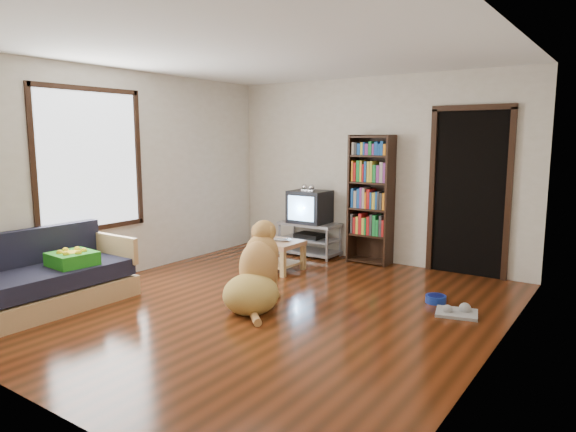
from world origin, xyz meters
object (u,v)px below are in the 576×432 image
Objects in this scene: laptop at (277,241)px; coffee_table at (279,250)px; grey_rag at (457,313)px; bookshelf at (371,193)px; sofa at (43,284)px; dog_bowl at (436,299)px; tv_stand at (310,238)px; dog at (256,275)px; crt_tv at (311,206)px; green_cushion at (72,259)px.

coffee_table is at bearing 64.46° from laptop.
grey_rag is 0.22× the size of bookshelf.
laptop reaches higher than coffee_table.
coffee_table is at bearing 66.76° from sofa.
tv_stand is at bearing 153.97° from dog_bowl.
dog_bowl is at bearing 37.82° from dog.
crt_tv reaches higher than coffee_table.
laptop is at bearing -81.81° from crt_tv.
tv_stand is 0.47m from crt_tv.
dog_bowl is 0.22× the size of dog.
grey_rag is at bearing -8.71° from coffee_table.
sofa is at bearing -110.17° from green_cushion.
tv_stand is at bearing 98.61° from coffee_table.
bookshelf is at bearing 54.11° from coffee_table.
sofa is at bearing -148.10° from grey_rag.
crt_tv is 0.32× the size of sofa.
tv_stand reaches higher than dog_bowl.
bookshelf is (0.95, 0.07, 0.26)m from crt_tv.
sofa is at bearing -113.24° from coffee_table.
crt_tv is 1.05× the size of coffee_table.
green_cushion is at bearing 65.02° from sofa.
dog is (1.66, 1.04, -0.16)m from green_cushion.
dog is at bearing 37.04° from green_cushion.
bookshelf reaches higher than green_cushion.
grey_rag is 0.44× the size of tv_stand.
tv_stand is 0.50× the size of sofa.
coffee_table is 0.54× the size of dog.
laptop is 1.44m from dog.
green_cushion is 0.73× the size of crt_tv.
bookshelf is at bearing 86.60° from dog.
sofa reaches higher than laptop.
bookshelf is (-1.68, 1.48, 0.99)m from grey_rag.
green_cushion is 2.53m from laptop.
green_cushion is at bearing -147.77° from dog.
grey_rag is at bearing -33.58° from laptop.
tv_stand reaches higher than coffee_table.
green_cushion reaches higher than tv_stand.
coffee_table is (0.15, -1.03, -0.46)m from crt_tv.
grey_rag is at bearing -28.20° from crt_tv.
tv_stand is 1.55× the size of crt_tv.
green_cushion is 0.41× the size of dog.
tv_stand reaches higher than laptop.
tv_stand is (-0.15, 1.04, -0.14)m from laptop.
coffee_table is at bearing -125.89° from bookshelf.
crt_tv reaches higher than laptop.
dog_bowl is 2.08m from bookshelf.
dog_bowl is at bearing -41.75° from bookshelf.
green_cushion is 2.57m from coffee_table.
grey_rag is 2.07m from dog.
coffee_table is (0.15, -1.01, 0.01)m from tv_stand.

